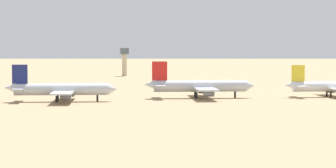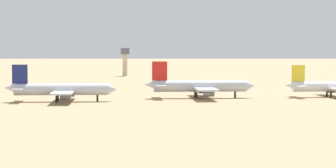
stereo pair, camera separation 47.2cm
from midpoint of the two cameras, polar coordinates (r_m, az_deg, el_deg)
ground at (r=256.50m, az=3.25°, el=-1.35°), size 4000.00×4000.00×0.00m
ridge_west at (r=1220.37m, az=-11.19°, el=5.13°), size 285.24×232.17×122.30m
ridge_center at (r=1448.10m, az=10.37°, el=5.14°), size 249.71×211.00×137.43m
parked_jet_navy_3 at (r=252.02m, az=-8.86°, el=-0.45°), size 40.87×34.77×13.52m
parked_jet_red_4 at (r=265.48m, az=2.65°, el=-0.18°), size 43.09×36.63×14.25m
parked_jet_yellow_5 at (r=278.51m, az=13.47°, el=-0.21°), size 38.52×32.62×12.72m
control_tower at (r=454.80m, az=-3.56°, el=2.08°), size 5.20×5.20×18.39m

